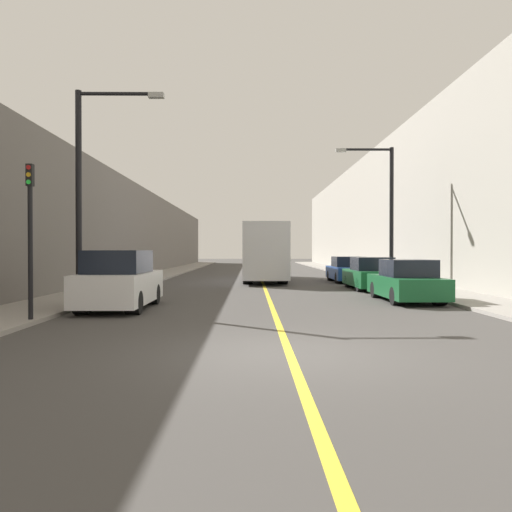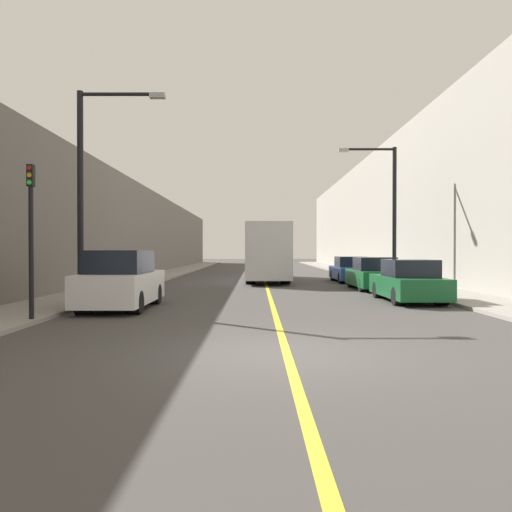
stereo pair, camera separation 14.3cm
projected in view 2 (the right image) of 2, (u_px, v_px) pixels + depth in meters
The scene contains 14 objects.
ground_plane at pixel (285, 354), 8.83m from camera, with size 200.00×200.00×0.00m, color #3F3D3A.
sidewalk_left at pixel (168, 273), 38.80m from camera, with size 2.56×72.00×0.11m, color gray.
sidewalk_right at pixel (354, 273), 38.86m from camera, with size 2.56×72.00×0.11m, color gray.
building_row_left at pixel (125, 232), 38.75m from camera, with size 4.00×72.00×6.47m, color #66605B.
building_row_right at pixel (396, 213), 38.82m from camera, with size 4.00×72.00×9.52m, color gray.
road_center_line at pixel (261, 274), 38.83m from camera, with size 0.16×72.00×0.01m, color gold.
bus at pixel (265, 251), 30.30m from camera, with size 2.42×10.63×3.31m.
parked_suv_left at pixel (119, 282), 15.59m from camera, with size 1.88×4.43×1.84m.
car_right_near at pixel (406, 283), 17.86m from camera, with size 1.79×4.35×1.51m.
car_right_mid at pixel (371, 275), 23.28m from camera, with size 1.87×4.37×1.52m.
car_right_far at pixel (348, 270), 28.85m from camera, with size 1.83×4.47×1.48m.
street_lamp_left at pixel (87, 180), 16.23m from camera, with size 2.87×0.24×6.91m.
street_lamp_right at pixel (386, 205), 24.59m from camera, with size 2.87×0.24×6.80m.
traffic_light at pixel (29, 235), 12.45m from camera, with size 0.16×0.18×3.87m.
Camera 2 is at (-0.55, -8.81, 1.83)m, focal length 35.00 mm.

